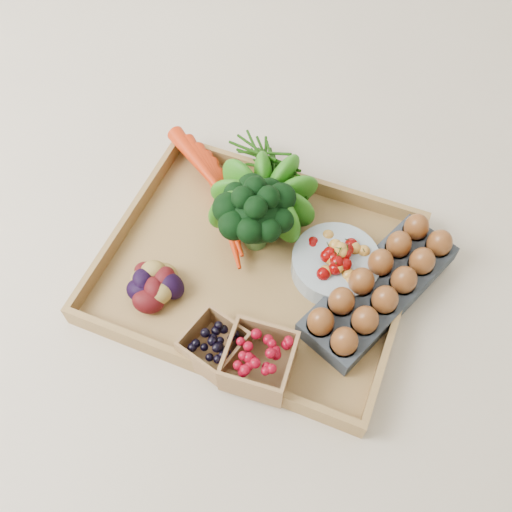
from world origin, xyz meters
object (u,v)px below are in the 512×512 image
at_px(cherry_bowl, 335,264).
at_px(broccoli, 256,224).
at_px(tray, 256,271).
at_px(egg_carton, 379,290).

bearing_deg(cherry_bowl, broccoli, 177.93).
height_order(tray, broccoli, broccoli).
relative_size(broccoli, egg_carton, 0.45).
bearing_deg(broccoli, egg_carton, -5.93).
height_order(broccoli, cherry_bowl, broccoli).
relative_size(cherry_bowl, egg_carton, 0.50).
distance_m(tray, cherry_bowl, 0.15).
bearing_deg(egg_carton, broccoli, -163.61).
relative_size(tray, cherry_bowl, 3.38).
xyz_separation_m(tray, egg_carton, (0.23, 0.03, 0.03)).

